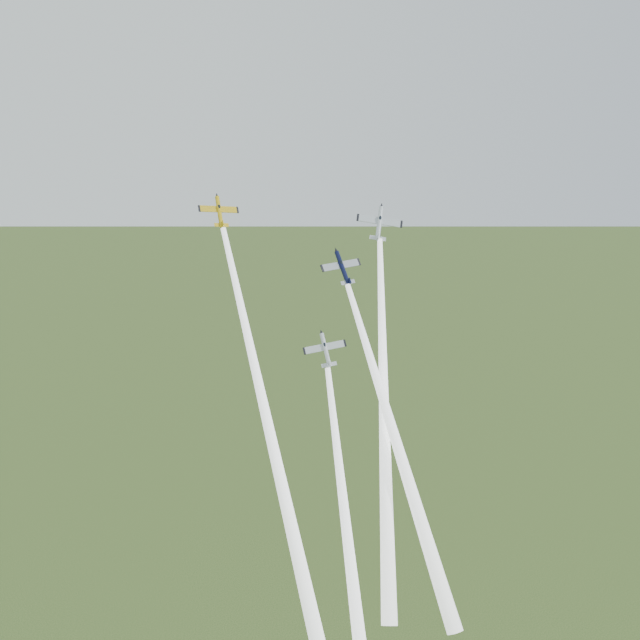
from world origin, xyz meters
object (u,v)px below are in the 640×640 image
Objects in this scene: plane_yellow at (219,211)px; plane_silver_right at (379,223)px; plane_navy at (342,268)px; plane_silver_low at (326,350)px.

plane_yellow reaches higher than plane_silver_right.
plane_silver_right reaches higher than plane_navy.
plane_navy is 0.92× the size of plane_silver_right.
plane_navy is (19.90, -7.03, -9.40)m from plane_yellow.
plane_silver_right is 1.15× the size of plane_silver_low.
plane_yellow is 0.85× the size of plane_silver_right.
plane_silver_right is at bearing -10.03° from plane_yellow.
plane_yellow is 29.27m from plane_silver_right.
plane_silver_low is at bearing -141.93° from plane_navy.
plane_navy is 1.06× the size of plane_silver_low.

